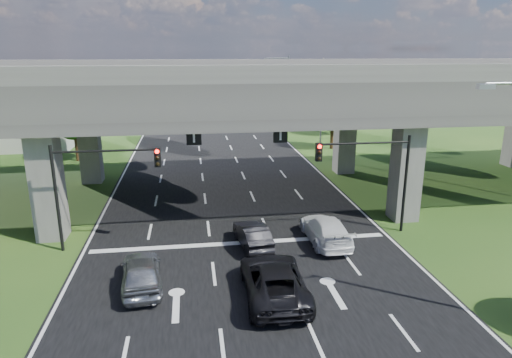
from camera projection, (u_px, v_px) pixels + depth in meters
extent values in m
plane|color=#1E4014|center=(249.00, 271.00, 23.07)|extent=(160.00, 160.00, 0.00)
cube|color=black|center=(231.00, 206.00, 32.58)|extent=(18.00, 120.00, 0.03)
cube|color=#312F2D|center=(227.00, 91.00, 32.29)|extent=(80.00, 15.00, 2.00)
cube|color=#64615C|center=(238.00, 74.00, 24.98)|extent=(80.00, 0.50, 1.00)
cube|color=#64615C|center=(220.00, 65.00, 38.77)|extent=(80.00, 0.50, 1.00)
cube|color=#64615C|center=(47.00, 181.00, 26.30)|extent=(1.60, 1.60, 7.00)
cube|color=#64615C|center=(89.00, 141.00, 37.72)|extent=(1.60, 1.60, 7.00)
cube|color=#64615C|center=(406.00, 167.00, 29.33)|extent=(1.60, 1.60, 7.00)
cube|color=#64615C|center=(345.00, 134.00, 40.75)|extent=(1.60, 1.60, 7.00)
cube|color=black|center=(194.00, 138.00, 25.83)|extent=(0.85, 0.06, 0.85)
cube|color=black|center=(280.00, 135.00, 26.52)|extent=(0.85, 0.06, 0.85)
cylinder|color=black|center=(405.00, 184.00, 27.43)|extent=(0.18, 0.18, 6.00)
cylinder|color=black|center=(364.00, 143.00, 26.33)|extent=(5.50, 0.12, 0.12)
cube|color=black|center=(319.00, 152.00, 25.89)|extent=(0.35, 0.28, 1.05)
sphere|color=#FF0C05|center=(320.00, 147.00, 25.65)|extent=(0.22, 0.22, 0.22)
cylinder|color=black|center=(57.00, 199.00, 24.67)|extent=(0.18, 0.18, 6.00)
cylinder|color=black|center=(105.00, 151.00, 24.34)|extent=(5.50, 0.12, 0.12)
cube|color=black|center=(158.00, 157.00, 24.65)|extent=(0.35, 0.28, 1.05)
sphere|color=#FF0C05|center=(157.00, 152.00, 24.41)|extent=(0.22, 0.22, 0.22)
cube|color=gray|center=(486.00, 86.00, 15.75)|extent=(0.60, 0.25, 0.18)
cylinder|color=gray|center=(322.00, 109.00, 45.98)|extent=(0.16, 0.16, 10.00)
cylinder|color=gray|center=(309.00, 61.00, 44.48)|extent=(3.00, 0.10, 0.10)
cube|color=gray|center=(293.00, 62.00, 44.30)|extent=(0.60, 0.25, 0.18)
cylinder|color=gray|center=(288.00, 94.00, 61.20)|extent=(0.16, 0.16, 10.00)
cylinder|color=gray|center=(278.00, 58.00, 59.70)|extent=(3.00, 0.10, 0.10)
cube|color=gray|center=(266.00, 59.00, 59.52)|extent=(0.60, 0.25, 0.18)
cylinder|color=black|center=(76.00, 145.00, 45.43)|extent=(0.36, 0.36, 3.30)
sphere|color=#154913|center=(73.00, 115.00, 44.60)|extent=(4.50, 4.50, 4.50)
sphere|color=#154913|center=(75.00, 101.00, 44.00)|extent=(3.60, 3.60, 3.60)
sphere|color=#154913|center=(72.00, 123.00, 45.19)|extent=(3.30, 3.30, 3.30)
cylinder|color=black|center=(66.00, 133.00, 52.68)|extent=(0.36, 0.36, 2.86)
sphere|color=#154913|center=(63.00, 111.00, 51.97)|extent=(3.90, 3.90, 3.90)
sphere|color=#154913|center=(65.00, 101.00, 51.42)|extent=(3.12, 3.12, 3.12)
sphere|color=#154913|center=(62.00, 117.00, 52.52)|extent=(2.86, 2.86, 2.86)
cylinder|color=black|center=(112.00, 120.00, 60.76)|extent=(0.36, 0.36, 3.52)
sphere|color=#154913|center=(110.00, 95.00, 59.88)|extent=(4.80, 4.80, 4.80)
sphere|color=#154913|center=(112.00, 84.00, 59.25)|extent=(3.84, 3.84, 3.84)
sphere|color=#154913|center=(109.00, 102.00, 60.48)|extent=(3.52, 3.52, 3.52)
cylinder|color=black|center=(332.00, 135.00, 51.08)|extent=(0.36, 0.36, 3.08)
sphere|color=#154913|center=(333.00, 110.00, 50.31)|extent=(4.20, 4.20, 4.20)
sphere|color=#154913|center=(338.00, 99.00, 49.73)|extent=(3.36, 3.36, 3.36)
sphere|color=#154913|center=(329.00, 117.00, 50.88)|extent=(3.08, 3.08, 3.08)
cylinder|color=black|center=(336.00, 124.00, 59.13)|extent=(0.36, 0.36, 2.86)
sphere|color=#154913|center=(337.00, 104.00, 58.42)|extent=(3.90, 3.90, 3.90)
sphere|color=#154913|center=(341.00, 95.00, 57.87)|extent=(3.12, 3.12, 3.12)
sphere|color=#154913|center=(333.00, 110.00, 58.97)|extent=(2.86, 2.86, 2.86)
cylinder|color=black|center=(292.00, 115.00, 66.13)|extent=(0.36, 0.36, 3.30)
sphere|color=#154913|center=(292.00, 94.00, 65.31)|extent=(4.50, 4.50, 4.50)
sphere|color=#154913|center=(296.00, 84.00, 64.71)|extent=(3.60, 3.60, 3.60)
sphere|color=#154913|center=(290.00, 100.00, 65.90)|extent=(3.30, 3.30, 3.30)
imported|color=gray|center=(141.00, 272.00, 21.32)|extent=(2.29, 4.72, 1.55)
imported|color=black|center=(253.00, 235.00, 25.77)|extent=(1.92, 4.25, 1.35)
imported|color=white|center=(326.00, 230.00, 26.38)|extent=(2.16, 5.20, 1.50)
imported|color=black|center=(274.00, 280.00, 20.51)|extent=(2.79, 5.85, 1.61)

